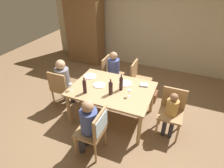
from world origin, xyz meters
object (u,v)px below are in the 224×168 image
object	(u,v)px
chair_far_right	(138,78)
wine_bottle_dark_red	(121,83)
person_man_bearded	(63,79)
armoire_cabinet	(85,29)
person_man_guest	(88,123)
wine_glass_centre	(129,92)
dinner_plate_host	(125,83)
chair_right_end	(172,109)
dinner_plate_guest_left	(99,85)
dinner_plate_guest_right	(90,76)
chair_near	(96,128)
wine_bottle_short_olive	(111,87)
chair_far_left	(110,72)
wine_bottle_tall_green	(85,86)
chair_left_end	(61,87)
person_woman_host	(114,69)
dining_table	(112,92)
handbag	(154,96)
wine_glass_near_left	(71,85)
person_child_small	(171,111)

from	to	relation	value
chair_far_right	wine_bottle_dark_red	world-z (taller)	wine_bottle_dark_red
person_man_bearded	wine_bottle_dark_red	bearing A→B (deg)	0.09
armoire_cabinet	person_man_guest	xyz separation A→B (m)	(1.88, -3.28, -0.46)
wine_glass_centre	dinner_plate_host	bearing A→B (deg)	118.45
armoire_cabinet	chair_right_end	xyz separation A→B (m)	(3.09, -2.24, -0.56)
chair_right_end	dinner_plate_guest_left	xyz separation A→B (m)	(-1.46, -0.08, 0.22)
wine_glass_centre	dinner_plate_guest_right	world-z (taller)	wine_glass_centre
chair_near	wine_bottle_short_olive	bearing A→B (deg)	5.36
wine_bottle_short_olive	chair_near	bearing A→B (deg)	-84.64
chair_near	person_man_guest	size ratio (longest dim) A/B	0.84
person_man_bearded	wine_glass_centre	distance (m)	1.60
chair_far_left	dinner_plate_guest_left	distance (m)	0.99
chair_far_right	wine_bottle_tall_green	bearing A→B (deg)	-28.04
chair_far_left	chair_left_end	bearing A→B (deg)	-35.15
wine_bottle_short_olive	wine_glass_centre	world-z (taller)	wine_bottle_short_olive
person_man_guest	wine_glass_centre	distance (m)	0.95
dinner_plate_guest_left	wine_bottle_short_olive	bearing A→B (deg)	-29.97
chair_right_end	wine_bottle_short_olive	bearing A→B (deg)	13.72
chair_far_left	person_woman_host	bearing A→B (deg)	90.00
dining_table	person_woman_host	xyz separation A→B (m)	(-0.34, 0.96, -0.03)
armoire_cabinet	handbag	bearing A→B (deg)	-27.66
armoire_cabinet	chair_right_end	size ratio (longest dim) A/B	2.37
person_man_bearded	wine_bottle_tall_green	world-z (taller)	person_man_bearded
wine_bottle_tall_green	wine_bottle_dark_red	distance (m)	0.70
wine_bottle_tall_green	dinner_plate_host	size ratio (longest dim) A/B	1.21
chair_far_left	handbag	distance (m)	1.23
armoire_cabinet	wine_glass_near_left	bearing A→B (deg)	-66.08
chair_far_right	wine_bottle_short_olive	world-z (taller)	wine_bottle_short_olive
wine_bottle_dark_red	dinner_plate_guest_right	size ratio (longest dim) A/B	1.24
armoire_cabinet	dining_table	world-z (taller)	armoire_cabinet
person_child_small	dinner_plate_guest_right	bearing A→B (deg)	-8.42
armoire_cabinet	person_woman_host	world-z (taller)	armoire_cabinet
person_child_small	wine_glass_centre	size ratio (longest dim) A/B	6.28
chair_right_end	chair_near	bearing A→B (deg)	44.56
chair_right_end	person_man_bearded	size ratio (longest dim) A/B	0.80
person_man_bearded	chair_far_left	bearing A→B (deg)	51.70
person_child_small	dinner_plate_host	size ratio (longest dim) A/B	3.42
wine_bottle_dark_red	chair_near	bearing A→B (deg)	-93.14
dining_table	dinner_plate_guest_left	distance (m)	0.29
person_child_small	handbag	distance (m)	1.18
person_man_bearded	wine_bottle_tall_green	xyz separation A→B (m)	(0.77, -0.37, 0.24)
wine_glass_near_left	dinner_plate_host	size ratio (longest dim) A/B	0.55
handbag	wine_glass_near_left	bearing A→B (deg)	-137.08
chair_near	wine_glass_near_left	distance (m)	1.05
chair_right_end	wine_glass_near_left	bearing A→B (deg)	13.45
person_man_bearded	wine_bottle_short_olive	size ratio (longest dim) A/B	3.54
person_man_bearded	person_man_guest	distance (m)	1.52
person_woman_host	handbag	xyz separation A→B (m)	(1.05, 0.00, -0.52)
dining_table	armoire_cabinet	bearing A→B (deg)	129.29
wine_glass_near_left	wine_glass_centre	distance (m)	1.13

